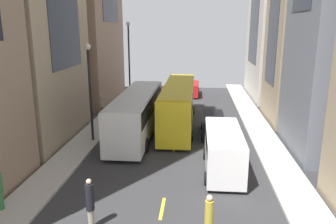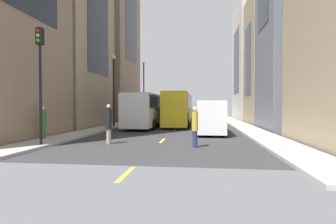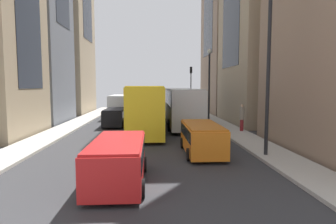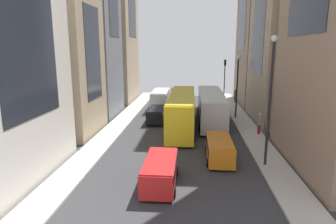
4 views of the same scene
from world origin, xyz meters
TOP-DOWN VIEW (x-y plane):
  - ground_plane at (0.00, 0.00)m, footprint 39.64×39.64m
  - sidewalk_west at (-6.75, 0.00)m, footprint 2.14×44.00m
  - sidewalk_east at (6.75, 0.00)m, footprint 2.14×44.00m
  - lane_stripe_1 at (0.00, -12.60)m, footprint 0.16×2.00m
  - lane_stripe_2 at (0.00, -4.20)m, footprint 0.16×2.00m
  - lane_stripe_3 at (0.00, 4.20)m, footprint 0.16×2.00m
  - lane_stripe_4 at (0.00, 12.60)m, footprint 0.16×2.00m
  - lane_stripe_5 at (0.00, 21.00)m, footprint 0.16×2.00m
  - building_east_2 at (11.34, 3.87)m, footprint 6.70×7.17m
  - building_east_3 at (11.07, 14.43)m, footprint 6.16×10.86m
  - city_bus_white at (-3.14, -1.53)m, footprint 2.80×12.29m
  - streetcar_yellow at (-0.04, 1.22)m, footprint 2.70×13.06m
  - delivery_van_white at (3.16, -8.04)m, footprint 2.25×5.95m
  - car_orange_0 at (-3.10, 9.79)m, footprint 1.95×4.55m
  - car_red_1 at (0.78, 14.15)m, footprint 2.02×4.55m
  - car_black_2 at (2.86, -1.13)m, footprint 1.88×4.47m
  - pedestrian_crossing_mid at (2.10, -15.13)m, footprint 0.34×0.34m
  - pedestrian_walking_far at (-2.88, -14.44)m, footprint 0.36×0.36m
  - pedestrian_crossing_near at (-7.38, 3.20)m, footprint 0.35×0.35m
  - streetlamp_near at (-6.18, 10.73)m, footprint 0.44×0.44m
  - streetlamp_far at (-6.18, -3.57)m, footprint 0.44×0.44m

SIDE VIEW (x-z plane):
  - ground_plane at x=0.00m, z-range 0.00..0.00m
  - lane_stripe_1 at x=0.00m, z-range 0.00..0.01m
  - lane_stripe_2 at x=0.00m, z-range 0.00..0.01m
  - lane_stripe_3 at x=0.00m, z-range 0.00..0.01m
  - lane_stripe_4 at x=0.00m, z-range 0.00..0.01m
  - lane_stripe_5 at x=0.00m, z-range 0.00..0.01m
  - sidewalk_west at x=-6.75m, z-range 0.00..0.15m
  - sidewalk_east at x=6.75m, z-range 0.00..0.15m
  - car_black_2 at x=2.86m, z-range 0.14..1.72m
  - car_orange_0 at x=-3.10m, z-range 0.15..1.75m
  - car_red_1 at x=0.78m, z-range 0.15..1.76m
  - pedestrian_crossing_mid at x=2.10m, z-range 0.08..2.25m
  - pedestrian_walking_far at x=-2.88m, z-range 0.07..2.37m
  - pedestrian_crossing_near at x=-7.38m, z-range 0.22..2.28m
  - delivery_van_white at x=3.16m, z-range 0.23..2.80m
  - city_bus_white at x=-3.14m, z-range 0.33..3.69m
  - streetcar_yellow at x=-0.04m, z-range 0.33..3.92m
  - streetlamp_far at x=-6.18m, z-range 0.94..8.04m
  - streetlamp_near at x=-6.18m, z-range 0.99..9.71m
  - building_east_2 at x=11.34m, z-range 0.00..15.19m
  - building_east_3 at x=11.07m, z-range 0.00..18.33m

